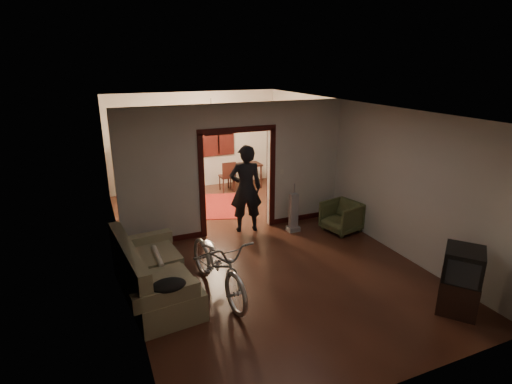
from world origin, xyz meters
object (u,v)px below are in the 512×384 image
sofa (155,269)px  person (246,189)px  bicycle (218,263)px  locker (158,167)px  armchair (342,217)px  desk (245,176)px

sofa → person: size_ratio=1.08×
sofa → bicycle: bearing=-24.7°
bicycle → locker: size_ratio=1.21×
sofa → bicycle: (0.95, -0.32, 0.05)m
bicycle → locker: 5.36m
sofa → locker: locker is taller
armchair → person: bearing=-126.7°
sofa → desk: bearing=48.2°
sofa → person: person is taller
bicycle → person: (1.35, 2.19, 0.44)m
armchair → locker: locker is taller
armchair → desk: 3.88m
person → locker: bearing=-56.8°
bicycle → desk: bicycle is taller
armchair → bicycle: bearing=-80.5°
sofa → bicycle: size_ratio=1.04×
sofa → desk: (3.43, 4.79, -0.12)m
sofa → person: bearing=32.8°
locker → desk: (2.46, -0.24, -0.48)m
bicycle → locker: (0.02, 5.35, 0.31)m
sofa → desk: sofa is taller
bicycle → person: person is taller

